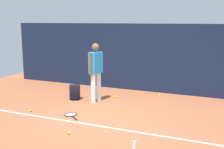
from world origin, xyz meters
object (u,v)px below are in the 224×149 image
at_px(tennis_ball_by_fence, 159,95).
at_px(tennis_ball_mid_court, 115,97).
at_px(tennis_ball_near_player, 30,110).
at_px(tennis_ball_far_left, 69,133).
at_px(backpack, 75,93).
at_px(water_bottle, 134,147).
at_px(tennis_racket, 71,115).
at_px(tennis_player, 96,69).

relative_size(tennis_ball_by_fence, tennis_ball_mid_court, 1.00).
bearing_deg(tennis_ball_near_player, tennis_ball_by_fence, 46.88).
bearing_deg(tennis_ball_far_left, backpack, 118.06).
bearing_deg(water_bottle, tennis_ball_mid_court, 118.29).
bearing_deg(tennis_racket, tennis_ball_mid_court, -60.68).
bearing_deg(backpack, tennis_ball_by_fence, 6.21).
bearing_deg(tennis_ball_mid_court, tennis_ball_far_left, -85.37).
height_order(tennis_ball_by_fence, water_bottle, water_bottle).
distance_m(tennis_racket, tennis_ball_mid_court, 2.01).
height_order(tennis_player, tennis_ball_near_player, tennis_player).
bearing_deg(tennis_ball_mid_court, tennis_player, -120.08).
height_order(tennis_ball_by_fence, tennis_ball_far_left, same).
relative_size(tennis_ball_mid_court, tennis_ball_far_left, 1.00).
xyz_separation_m(tennis_ball_near_player, tennis_ball_by_fence, (2.68, 2.86, 0.00)).
xyz_separation_m(backpack, tennis_ball_near_player, (-0.44, -1.50, -0.18)).
bearing_deg(tennis_player, tennis_ball_by_fence, 142.45).
bearing_deg(backpack, tennis_ball_far_left, -86.99).
relative_size(backpack, water_bottle, 1.87).
relative_size(backpack, tennis_ball_near_player, 6.67).
xyz_separation_m(tennis_racket, backpack, (-0.68, 1.34, 0.20)).
bearing_deg(tennis_racket, tennis_ball_near_player, 48.12).
distance_m(tennis_player, tennis_ball_far_left, 2.69).
height_order(tennis_ball_mid_court, water_bottle, water_bottle).
distance_m(tennis_ball_by_fence, tennis_ball_far_left, 3.88).
relative_size(tennis_ball_near_player, tennis_ball_far_left, 1.00).
distance_m(tennis_player, tennis_ball_near_player, 2.13).
distance_m(tennis_racket, tennis_ball_near_player, 1.13).
xyz_separation_m(tennis_player, tennis_ball_near_player, (-1.13, -1.55, -0.93)).
height_order(tennis_ball_mid_court, tennis_ball_far_left, same).
height_order(tennis_racket, tennis_ball_mid_court, tennis_ball_mid_court).
bearing_deg(tennis_ball_mid_court, tennis_racket, -100.34).
distance_m(tennis_ball_near_player, tennis_ball_by_fence, 3.92).
xyz_separation_m(tennis_player, tennis_racket, (-0.01, -1.38, -0.95)).
bearing_deg(water_bottle, backpack, 136.44).
bearing_deg(tennis_racket, backpack, -23.50).
relative_size(tennis_ball_by_fence, water_bottle, 0.28).
relative_size(tennis_player, water_bottle, 7.23).
distance_m(backpack, tennis_ball_mid_court, 1.23).
height_order(tennis_racket, tennis_ball_by_fence, tennis_ball_by_fence).
bearing_deg(water_bottle, tennis_racket, 147.80).
height_order(tennis_ball_far_left, water_bottle, water_bottle).
height_order(tennis_player, tennis_ball_far_left, tennis_player).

